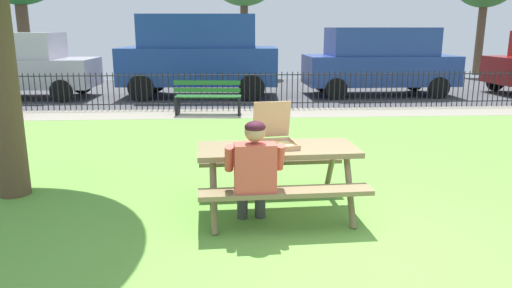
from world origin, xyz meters
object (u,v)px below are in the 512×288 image
Objects in this scene: pizza_slice_on_table at (242,146)px; parked_car_left at (18,64)px; park_bench_center at (208,98)px; parked_car_center at (199,54)px; adult_at_table at (254,170)px; parked_car_right at (380,60)px; pizza_box_open at (275,138)px; picnic_table_foreground at (277,162)px.

pizza_slice_on_table is 0.06× the size of parked_car_left.
park_bench_center is 0.34× the size of parked_car_center.
adult_at_table is 0.27× the size of parked_car_left.
pizza_slice_on_table is at bearing -115.62° from parked_car_right.
adult_at_table is at bearing -114.88° from pizza_box_open.
park_bench_center is at bearing 99.02° from pizza_box_open.
park_bench_center is (-1.03, 6.41, -0.18)m from picnic_table_foreground.
adult_at_table reaches higher than picnic_table_foreground.
parked_car_center is at bearing 98.26° from picnic_table_foreground.
parked_car_center is (-1.39, 9.60, 0.71)m from picnic_table_foreground.
parked_car_right is (4.49, 10.11, 0.44)m from adult_at_table.
parked_car_center is (5.38, -0.00, 0.30)m from parked_car_left.
pizza_slice_on_table is at bearing -174.19° from pizza_box_open.
parked_car_right is at bearing 64.38° from pizza_slice_on_table.
parked_car_right is at bearing 66.13° from pizza_box_open.
pizza_box_open is 9.64m from parked_car_center.
parked_car_center reaches higher than park_bench_center.
park_bench_center is (-1.01, 6.34, -0.45)m from pizza_box_open.
parked_car_right is at bearing 66.40° from picnic_table_foreground.
pizza_box_open is at bearing -81.83° from parked_car_center.
pizza_slice_on_table is 0.15× the size of park_bench_center.
pizza_box_open is (-0.02, 0.07, 0.27)m from picnic_table_foreground.
pizza_box_open is at bearing 5.81° from pizza_slice_on_table.
parked_car_right reaches higher than pizza_box_open.
adult_at_table reaches higher than pizza_slice_on_table.
park_bench_center is 3.33m from parked_car_center.
parked_car_left is at bearing 122.64° from adult_at_table.
parked_car_left is (-6.48, 10.11, 0.35)m from adult_at_table.
parked_car_center reaches higher than pizza_slice_on_table.
park_bench_center is at bearing 96.07° from adult_at_table.
pizza_slice_on_table is at bearing -84.05° from parked_car_center.
park_bench_center is at bearing -148.60° from parked_car_right.
parked_car_left is 0.96× the size of parked_car_right.
parked_car_center reaches higher than pizza_box_open.
pizza_box_open is 0.38m from pizza_slice_on_table.
picnic_table_foreground is 6.49m from park_bench_center.
parked_car_left is at bearing 123.68° from pizza_slice_on_table.
parked_car_right is (5.22, 3.19, 0.68)m from park_bench_center.
parked_car_center is (-1.10, 10.11, 0.65)m from adult_at_table.
parked_car_left is (-6.75, 9.53, 0.14)m from pizza_box_open.
park_bench_center is at bearing -29.05° from parked_car_left.
adult_at_table is (-0.29, -0.52, 0.06)m from picnic_table_foreground.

